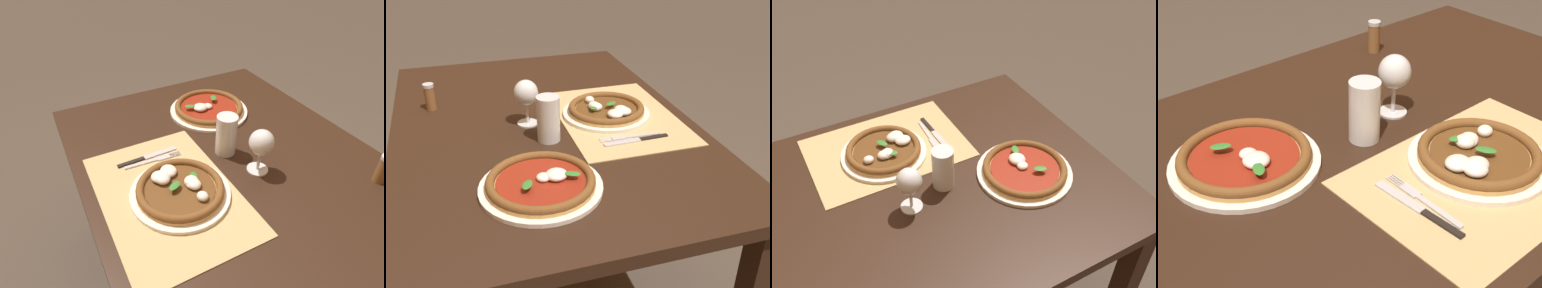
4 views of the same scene
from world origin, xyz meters
The scene contains 8 objects.
dining_table centered at (0.00, 0.00, 0.65)m, with size 1.42×0.99×0.74m.
paper_placemat centered at (-0.05, -0.26, 0.74)m, with size 0.56×0.39×0.00m, color tan.
pizza_near centered at (-0.03, -0.22, 0.76)m, with size 0.30×0.30×0.05m.
pizza_far centered at (-0.41, 0.09, 0.76)m, with size 0.32×0.32×0.05m.
wine_glass centered at (-0.01, 0.05, 0.85)m, with size 0.08×0.08×0.16m.
pint_glass centered at (-0.14, 0.01, 0.81)m, with size 0.07×0.07×0.15m.
fork centered at (-0.21, -0.24, 0.75)m, with size 0.03×0.20×0.00m.
knife centered at (-0.23, -0.25, 0.75)m, with size 0.02×0.22×0.01m.
Camera 3 is at (0.31, 0.98, 1.79)m, focal length 42.00 mm.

